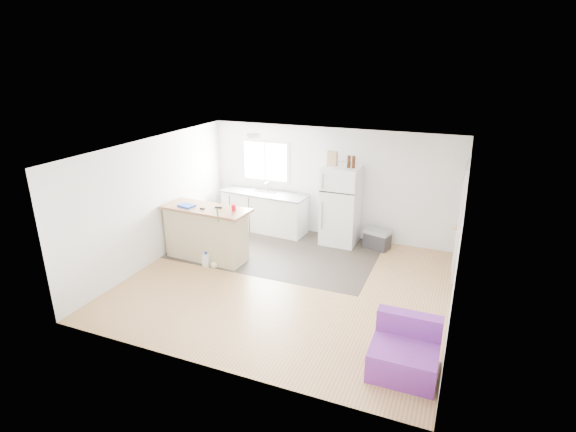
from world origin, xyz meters
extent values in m
cube|color=#A07743|center=(0.00, 0.00, -0.01)|extent=(5.50, 5.00, 0.01)
cube|color=white|center=(0.00, 0.00, 2.40)|extent=(5.50, 5.00, 0.01)
cube|color=white|center=(0.00, 2.50, 1.20)|extent=(5.50, 0.01, 2.40)
cube|color=white|center=(0.00, -2.50, 1.20)|extent=(5.50, 0.01, 2.40)
cube|color=white|center=(-2.75, 0.00, 1.20)|extent=(0.01, 5.00, 2.40)
cube|color=white|center=(2.75, 0.00, 1.20)|extent=(0.01, 5.00, 2.40)
cube|color=#322B26|center=(-0.73, 1.25, 0.00)|extent=(4.05, 2.50, 0.00)
cube|color=white|center=(-1.55, 2.49, 1.55)|extent=(1.18, 0.04, 0.98)
cube|color=white|center=(-1.55, 2.47, 1.55)|extent=(1.05, 0.01, 0.85)
cube|color=white|center=(-1.55, 2.46, 1.55)|extent=(0.03, 0.02, 0.85)
cube|color=white|center=(2.72, 1.55, 1.01)|extent=(0.05, 0.82, 2.03)
cube|color=white|center=(2.73, 1.55, 1.02)|extent=(0.03, 0.92, 2.10)
sphere|color=gold|center=(2.67, 1.23, 1.00)|extent=(0.07, 0.07, 0.07)
cylinder|color=white|center=(-1.20, 1.20, 2.36)|extent=(0.30, 0.30, 0.07)
cube|color=white|center=(-1.46, 2.19, 0.43)|extent=(2.00, 0.74, 0.86)
cube|color=slate|center=(-1.46, 2.19, 0.88)|extent=(2.06, 0.79, 0.04)
cube|color=silver|center=(-1.46, 2.16, 0.88)|extent=(0.57, 0.45, 0.06)
cube|color=#C1B38B|center=(-1.86, 0.36, 0.51)|extent=(1.61, 0.65, 1.02)
cube|color=#A06844|center=(-1.83, 0.36, 1.05)|extent=(1.77, 0.76, 0.05)
cube|color=white|center=(0.35, 2.13, 0.84)|extent=(0.75, 0.70, 1.68)
cube|color=black|center=(0.35, 1.78, 1.21)|extent=(0.74, 0.02, 0.02)
cube|color=silver|center=(0.05, 1.78, 1.43)|extent=(0.03, 0.02, 0.30)
cube|color=silver|center=(0.05, 1.78, 0.69)|extent=(0.03, 0.02, 0.59)
cube|color=#2D2D2F|center=(1.17, 2.13, 0.17)|extent=(0.57, 0.45, 0.33)
cube|color=gray|center=(1.17, 2.13, 0.37)|extent=(0.60, 0.48, 0.07)
cube|color=#7D2E96|center=(2.28, -1.63, 0.20)|extent=(0.84, 0.79, 0.39)
cube|color=#7D2E96|center=(2.28, -1.34, 0.54)|extent=(0.84, 0.20, 0.29)
cube|color=white|center=(-1.69, 0.04, 0.12)|extent=(0.14, 0.10, 0.25)
cylinder|color=#1B3FBD|center=(-1.69, 0.04, 0.27)|extent=(0.05, 0.05, 0.05)
cylinder|color=green|center=(-1.40, 0.14, 0.63)|extent=(0.11, 0.32, 1.19)
sphere|color=beige|center=(-1.51, 0.03, 0.06)|extent=(0.14, 0.14, 0.14)
cylinder|color=red|center=(-1.24, 0.39, 1.13)|extent=(0.09, 0.09, 0.12)
cube|color=blue|center=(-2.21, 0.27, 1.09)|extent=(0.34, 0.27, 0.04)
cube|color=black|center=(-1.59, 0.43, 1.08)|extent=(0.15, 0.08, 0.03)
cube|color=black|center=(-1.84, 0.25, 1.08)|extent=(0.10, 0.04, 0.03)
cube|color=tan|center=(0.14, 2.10, 1.83)|extent=(0.21, 0.12, 0.30)
cylinder|color=#3B1B0A|center=(0.50, 2.07, 1.81)|extent=(0.08, 0.08, 0.25)
cylinder|color=#3B1B0A|center=(0.59, 2.08, 1.81)|extent=(0.07, 0.07, 0.25)
camera|label=1|loc=(2.72, -6.58, 3.84)|focal=28.00mm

